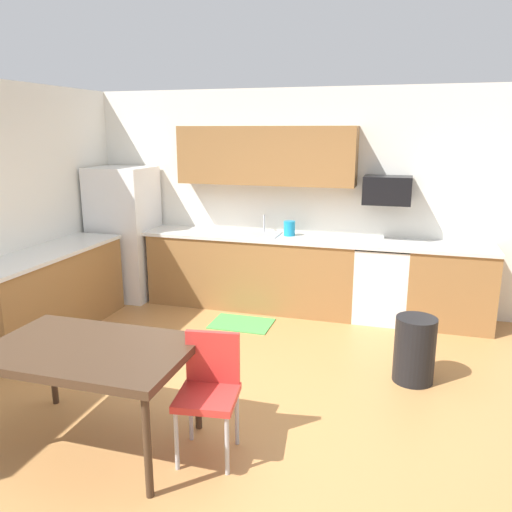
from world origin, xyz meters
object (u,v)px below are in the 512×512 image
microwave (387,190)px  trash_bin (415,350)px  oven_range (381,282)px  chair_near_table (209,385)px  kettle (289,229)px  refrigerator (125,233)px  dining_table (89,355)px

microwave → trash_bin: size_ratio=0.90×
oven_range → chair_near_table: 3.16m
trash_bin → kettle: kettle is taller
chair_near_table → kettle: size_ratio=4.25×
oven_range → microwave: (0.00, 0.10, 1.07)m
oven_range → trash_bin: 1.58m
oven_range → trash_bin: (0.38, -1.52, -0.16)m
refrigerator → oven_range: refrigerator is taller
trash_bin → microwave: bearing=103.1°
dining_table → kettle: (0.69, 3.21, 0.33)m
oven_range → microwave: 1.08m
dining_table → oven_range: bearing=60.0°
oven_range → trash_bin: oven_range is taller
oven_range → kettle: kettle is taller
microwave → chair_near_table: 3.41m
oven_range → dining_table: 3.65m
dining_table → kettle: 3.30m
kettle → microwave: bearing=2.5°
dining_table → trash_bin: dining_table is taller
microwave → kettle: size_ratio=2.70×
dining_table → chair_near_table: (0.83, 0.16, -0.18)m
refrigerator → kettle: bearing=3.4°
oven_range → chair_near_table: (-1.00, -3.00, 0.05)m
dining_table → chair_near_table: 0.86m
trash_bin → refrigerator: bearing=158.8°
refrigerator → kettle: refrigerator is taller
oven_range → microwave: size_ratio=1.69×
chair_near_table → trash_bin: size_ratio=1.42×
dining_table → refrigerator: bearing=116.3°
microwave → dining_table: bearing=-119.3°
refrigerator → chair_near_table: bearing=-51.2°
microwave → trash_bin: microwave is taller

